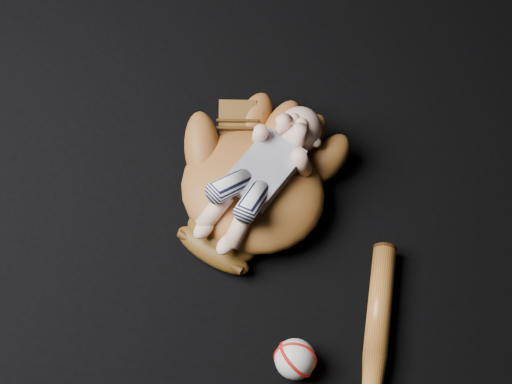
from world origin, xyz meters
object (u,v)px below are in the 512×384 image
newborn_baby (257,177)px  baseball (295,359)px  baseball_glove (253,186)px  baseball_bat (374,372)px

newborn_baby → baseball: size_ratio=4.56×
baseball_glove → newborn_baby: size_ratio=1.23×
baseball_glove → baseball: baseball_glove is taller
baseball → baseball_glove: bearing=142.2°
baseball_bat → baseball: (-0.12, -0.07, 0.01)m
newborn_baby → baseball_bat: bearing=-22.5°
newborn_baby → baseball: bearing=-41.8°
baseball → newborn_baby: bearing=141.2°
newborn_baby → baseball: newborn_baby is taller
baseball_glove → baseball_bat: 0.42m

